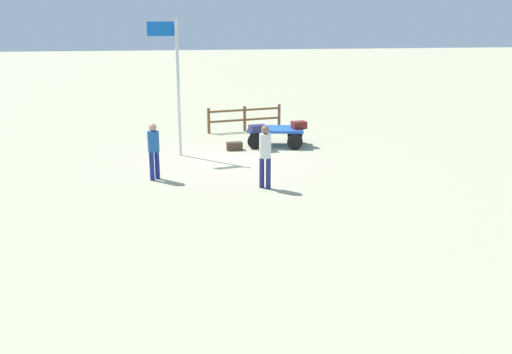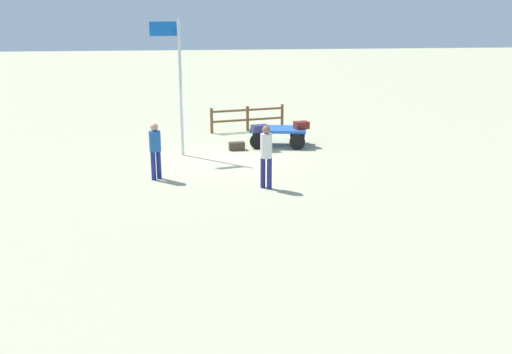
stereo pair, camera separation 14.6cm
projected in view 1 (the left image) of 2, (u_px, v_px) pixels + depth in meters
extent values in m
plane|color=#B2AE8A|center=(232.00, 159.00, 19.54)|extent=(120.00, 120.00, 0.00)
cube|color=blue|center=(276.00, 129.00, 21.42)|extent=(2.24, 1.57, 0.10)
cube|color=blue|center=(249.00, 129.00, 21.48)|extent=(0.31, 1.11, 0.10)
cylinder|color=black|center=(255.00, 141.00, 20.97)|extent=(0.58, 0.23, 0.57)
cylinder|color=black|center=(257.00, 134.00, 22.13)|extent=(0.58, 0.23, 0.57)
cylinder|color=black|center=(295.00, 142.00, 20.88)|extent=(0.58, 0.23, 0.57)
cylinder|color=black|center=(295.00, 135.00, 22.04)|extent=(0.58, 0.23, 0.57)
cube|color=maroon|center=(299.00, 125.00, 21.25)|extent=(0.57, 0.47, 0.26)
cube|color=navy|center=(257.00, 128.00, 20.68)|extent=(0.64, 0.50, 0.24)
cube|color=#3F2E24|center=(234.00, 146.00, 20.82)|extent=(0.57, 0.32, 0.29)
cylinder|color=navy|center=(157.00, 165.00, 17.14)|extent=(0.14, 0.14, 0.85)
cylinder|color=navy|center=(152.00, 166.00, 17.00)|extent=(0.14, 0.14, 0.85)
cylinder|color=#1E549D|center=(153.00, 141.00, 16.87)|extent=(0.48, 0.48, 0.60)
sphere|color=tan|center=(153.00, 127.00, 16.76)|extent=(0.23, 0.23, 0.23)
cylinder|color=navy|center=(268.00, 173.00, 16.18)|extent=(0.14, 0.14, 0.88)
cylinder|color=navy|center=(262.00, 173.00, 16.26)|extent=(0.14, 0.14, 0.88)
cylinder|color=silver|center=(265.00, 146.00, 16.01)|extent=(0.46, 0.46, 0.67)
sphere|color=#856050|center=(265.00, 130.00, 15.89)|extent=(0.23, 0.23, 0.23)
cylinder|color=silver|center=(178.00, 89.00, 19.47)|extent=(0.10, 0.10, 4.58)
cube|color=blue|center=(161.00, 29.00, 18.87)|extent=(0.89, 0.25, 0.46)
cylinder|color=brown|center=(279.00, 116.00, 24.66)|extent=(0.12, 0.12, 1.03)
cylinder|color=brown|center=(245.00, 119.00, 24.14)|extent=(0.12, 0.12, 1.03)
cylinder|color=brown|center=(209.00, 121.00, 23.62)|extent=(0.12, 0.12, 1.03)
cube|color=brown|center=(245.00, 110.00, 24.04)|extent=(3.05, 0.72, 0.08)
cube|color=brown|center=(245.00, 120.00, 24.15)|extent=(3.05, 0.72, 0.08)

